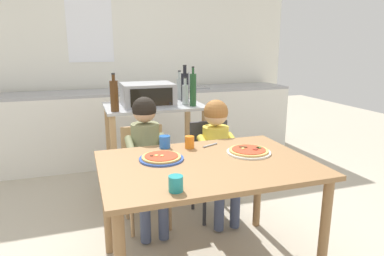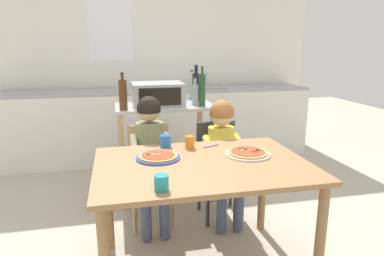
{
  "view_description": "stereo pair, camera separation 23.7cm",
  "coord_description": "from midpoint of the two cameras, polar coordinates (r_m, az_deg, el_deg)",
  "views": [
    {
      "loc": [
        -0.73,
        -1.88,
        1.48
      ],
      "look_at": [
        0.0,
        0.3,
        0.91
      ],
      "focal_mm": 31.87,
      "sensor_mm": 36.0,
      "label": 1
    },
    {
      "loc": [
        -0.5,
        -1.94,
        1.48
      ],
      "look_at": [
        0.0,
        0.3,
        0.91
      ],
      "focal_mm": 31.87,
      "sensor_mm": 36.0,
      "label": 2
    }
  ],
  "objects": [
    {
      "name": "drinking_cup_teal",
      "position": [
        1.73,
        -6.7,
        -9.31
      ],
      "size": [
        0.07,
        0.07,
        0.08
      ],
      "primitive_type": "cylinder",
      "color": "teal",
      "rests_on": "dining_table"
    },
    {
      "name": "dining_chair_left",
      "position": [
        2.86,
        -10.26,
        -6.73
      ],
      "size": [
        0.36,
        0.36,
        0.81
      ],
      "color": "tan",
      "rests_on": "ground"
    },
    {
      "name": "dining_chair_right",
      "position": [
        2.98,
        1.16,
        -5.66
      ],
      "size": [
        0.36,
        0.36,
        0.81
      ],
      "color": "#333338",
      "rests_on": "ground"
    },
    {
      "name": "toaster_oven",
      "position": [
        3.22,
        -9.54,
        5.55
      ],
      "size": [
        0.47,
        0.39,
        0.21
      ],
      "color": "#999BA0",
      "rests_on": "kitchen_island_cart"
    },
    {
      "name": "serving_spoon",
      "position": [
        2.46,
        0.32,
        -2.92
      ],
      "size": [
        0.13,
        0.07,
        0.01
      ],
      "primitive_type": "cylinder",
      "rotation": [
        0.0,
        1.57,
        0.42
      ],
      "color": "#B7BABF",
      "rests_on": "dining_table"
    },
    {
      "name": "bottle_dark_olive_oil",
      "position": [
        3.14,
        -2.0,
        6.45
      ],
      "size": [
        0.06,
        0.06,
        0.36
      ],
      "color": "#1E4723",
      "rests_on": "kitchen_island_cart"
    },
    {
      "name": "dining_table",
      "position": [
        2.17,
        -0.62,
        -8.28
      ],
      "size": [
        1.32,
        0.92,
        0.76
      ],
      "color": "olive",
      "rests_on": "ground"
    },
    {
      "name": "kitchen_counter",
      "position": [
        4.5,
        -10.1,
        0.53
      ],
      "size": [
        4.01,
        0.6,
        1.11
      ],
      "color": "silver",
      "rests_on": "ground"
    },
    {
      "name": "kitchen_island_cart",
      "position": [
        3.33,
        -8.27,
        -1.38
      ],
      "size": [
        0.92,
        0.62,
        0.92
      ],
      "color": "#B7BABF",
      "rests_on": "ground"
    },
    {
      "name": "drinking_cup_blue",
      "position": [
        2.43,
        -7.37,
        -2.35
      ],
      "size": [
        0.08,
        0.08,
        0.09
      ],
      "primitive_type": "cylinder",
      "color": "blue",
      "rests_on": "dining_table"
    },
    {
      "name": "bottle_slim_sauce",
      "position": [
        3.41,
        -3.21,
        6.97
      ],
      "size": [
        0.08,
        0.08,
        0.36
      ],
      "color": "black",
      "rests_on": "kitchen_island_cart"
    },
    {
      "name": "bottle_brown_beer",
      "position": [
        2.98,
        -15.12,
        5.26
      ],
      "size": [
        0.07,
        0.07,
        0.33
      ],
      "color": "#4C2D14",
      "rests_on": "kitchen_island_cart"
    },
    {
      "name": "bottle_squat_spirits",
      "position": [
        3.57,
        -4.0,
        6.74
      ],
      "size": [
        0.06,
        0.06,
        0.3
      ],
      "color": "#ADB7B2",
      "rests_on": "kitchen_island_cart"
    },
    {
      "name": "ground_plane",
      "position": [
        3.42,
        -6.42,
        -11.81
      ],
      "size": [
        11.09,
        11.09,
        0.0
      ],
      "primitive_type": "plane",
      "color": "#B7AD99"
    },
    {
      "name": "drinking_cup_orange",
      "position": [
        2.41,
        -3.24,
        -2.42
      ],
      "size": [
        0.07,
        0.07,
        0.09
      ],
      "primitive_type": "cylinder",
      "color": "orange",
      "rests_on": "dining_table"
    },
    {
      "name": "pizza_plate_white",
      "position": [
        2.32,
        6.61,
        -3.93
      ],
      "size": [
        0.3,
        0.3,
        0.03
      ],
      "color": "white",
      "rests_on": "dining_table"
    },
    {
      "name": "child_in_yellow_shirt",
      "position": [
        2.82,
        1.98,
        -2.75
      ],
      "size": [
        0.32,
        0.42,
        1.02
      ],
      "color": "#424C6B",
      "rests_on": "ground"
    },
    {
      "name": "back_wall_tiled",
      "position": [
        4.79,
        -11.35,
        12.11
      ],
      "size": [
        4.46,
        0.13,
        2.7
      ],
      "color": "white",
      "rests_on": "ground"
    },
    {
      "name": "bottle_tall_green_wine",
      "position": [
        3.23,
        -3.26,
        5.74
      ],
      "size": [
        0.06,
        0.06,
        0.26
      ],
      "color": "#ADB7B2",
      "rests_on": "kitchen_island_cart"
    },
    {
      "name": "child_in_olive_shirt",
      "position": [
        2.69,
        -10.08,
        -3.55
      ],
      "size": [
        0.32,
        0.42,
        1.06
      ],
      "color": "#424C6B",
      "rests_on": "ground"
    },
    {
      "name": "pizza_plate_blue_rimmed",
      "position": [
        2.2,
        -8.24,
        -5.0
      ],
      "size": [
        0.29,
        0.29,
        0.03
      ],
      "color": "#3356B7",
      "rests_on": "dining_table"
    }
  ]
}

